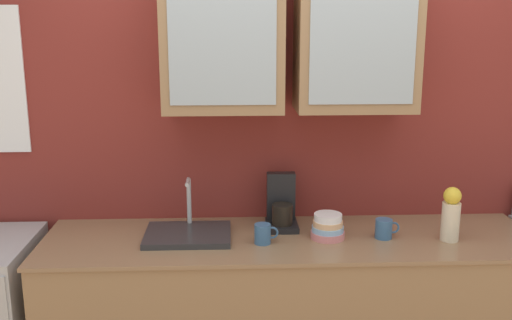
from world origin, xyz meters
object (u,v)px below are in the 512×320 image
Objects in this scene: sink_faucet at (188,233)px; coffee_maker at (281,207)px; cup_near_bowls at (384,229)px; vase at (451,214)px; bowl_stack at (328,227)px; cup_near_sink at (263,234)px.

coffee_maker is at bearing 16.05° from sink_faucet.
sink_faucet is at bearing 176.83° from cup_near_bowls.
vase is 0.97× the size of coffee_maker.
sink_faucet reaches higher than cup_near_bowls.
bowl_stack is at bearing 177.20° from cup_near_bowls.
sink_faucet is 2.51× the size of bowl_stack.
bowl_stack is 0.34m from cup_near_sink.
coffee_maker reaches higher than cup_near_sink.
sink_faucet is at bearing 176.69° from bowl_stack.
vase reaches higher than cup_near_sink.
sink_faucet is 3.63× the size of cup_near_sink.
cup_near_bowls is 0.55m from coffee_maker.
coffee_maker is (0.50, 0.14, 0.09)m from sink_faucet.
vase is 0.87m from coffee_maker.
bowl_stack reaches higher than cup_near_bowls.
cup_near_sink is (0.38, -0.10, 0.03)m from sink_faucet.
bowl_stack is at bearing -3.31° from sink_faucet.
cup_near_sink is 0.97× the size of cup_near_bowls.
sink_faucet is 1.51× the size of coffee_maker.
cup_near_sink is at bearing -15.08° from sink_faucet.
coffee_maker is (-0.51, 0.20, 0.06)m from cup_near_bowls.
bowl_stack reaches higher than cup_near_sink.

